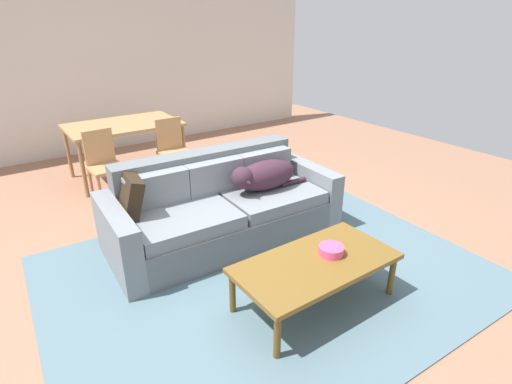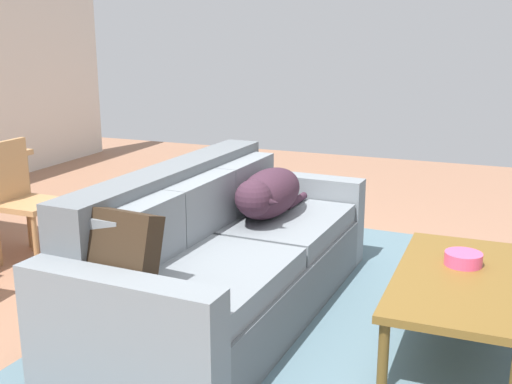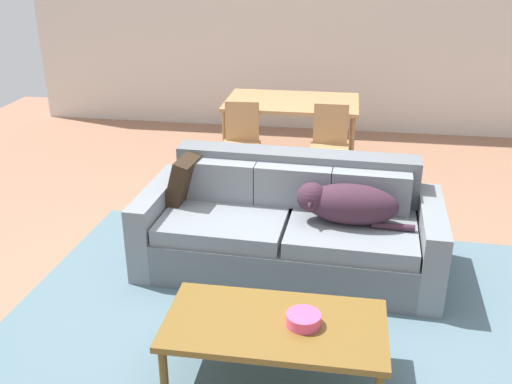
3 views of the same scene
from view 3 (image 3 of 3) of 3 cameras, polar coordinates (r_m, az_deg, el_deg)
The scene contains 11 objects.
ground_plane at distance 4.60m, azimuth 3.31°, elevation -8.39°, with size 10.00×10.00×0.00m, color #966950.
back_partition at distance 7.97m, azimuth 6.62°, elevation 15.60°, with size 8.00×0.12×2.70m, color beige.
area_rug at distance 4.11m, azimuth 1.99°, elevation -12.63°, with size 3.72×2.92×0.01m, color slate.
couch at distance 4.62m, azimuth 3.32°, elevation -3.53°, with size 2.35×1.09×0.86m.
dog_on_left_cushion at distance 4.35m, azimuth 8.77°, elevation -1.11°, with size 0.87×0.34×0.30m.
throw_pillow_by_left_arm at distance 4.73m, azimuth -7.09°, elevation 1.23°, with size 0.12×0.38×0.38m, color #2F2216.
coffee_table at distance 3.45m, azimuth 1.86°, elevation -13.19°, with size 1.28×0.66×0.40m.
bowl_on_coffee_table at distance 3.40m, azimuth 4.68°, elevation -12.35°, with size 0.20×0.20×0.07m, color #EA4C7F.
dining_table at distance 6.62m, azimuth 3.54°, elevation 8.40°, with size 1.48×0.94×0.77m.
dining_chair_near_left at distance 6.17m, azimuth -1.48°, elevation 5.12°, with size 0.42×0.42×0.87m.
dining_chair_near_right at distance 6.10m, azimuth 7.22°, elevation 4.79°, with size 0.40×0.40×0.88m.
Camera 3 is at (0.35, -3.89, 2.43)m, focal length 40.77 mm.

